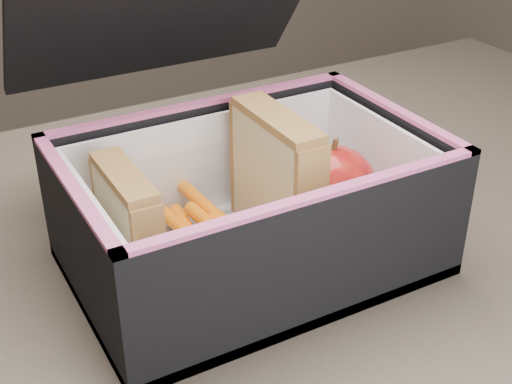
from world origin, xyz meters
The scene contains 8 objects.
kitchen_table centered at (0.00, 0.00, 0.66)m, with size 1.20×0.80×0.75m.
lunch_bag centered at (-0.03, 0.02, 0.82)m, with size 0.30×0.32×0.27m.
plastic_tub centered at (-0.07, 0.02, 0.80)m, with size 0.18×0.13×0.07m, color white, non-canonical shape.
sandwich_left centered at (-0.13, 0.02, 0.82)m, with size 0.02×0.09×0.10m.
sandwich_right centered at (0.00, 0.02, 0.83)m, with size 0.03×0.11×0.12m.
carrot_sticks centered at (-0.07, 0.02, 0.78)m, with size 0.05×0.16×0.03m.
paper_napkin centered at (0.06, 0.02, 0.77)m, with size 0.07×0.08×0.01m, color white.
red_apple centered at (0.05, 0.01, 0.81)m, with size 0.09×0.09×0.08m.
Camera 1 is at (-0.27, -0.44, 1.12)m, focal length 50.00 mm.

